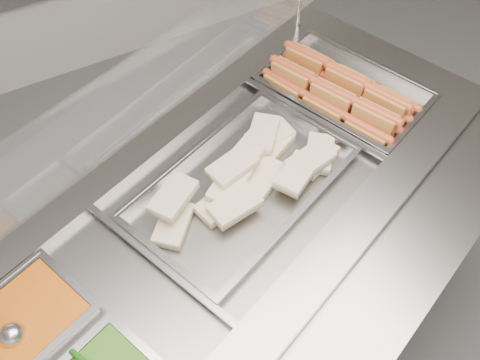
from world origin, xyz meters
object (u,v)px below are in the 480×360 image
steam_counter (231,266)px  pan_hotdogs (343,95)px  sneeze_guard (165,70)px  pan_wraps (242,188)px  ladle (11,334)px

steam_counter → pan_hotdogs: 0.82m
sneeze_guard → steam_counter: bearing=-69.0°
pan_wraps → ladle: 0.83m
sneeze_guard → ladle: 0.85m
steam_counter → pan_hotdogs: bearing=21.0°
pan_hotdogs → pan_wraps: bearing=-159.0°
steam_counter → pan_hotdogs: (0.64, 0.24, 0.45)m
ladle → steam_counter: bearing=10.2°
steam_counter → sneeze_guard: bearing=111.0°
pan_hotdogs → ladle: 1.44m
pan_wraps → ladle: size_ratio=4.17×
ladle → pan_wraps: bearing=11.0°
pan_hotdogs → ladle: bearing=-164.7°
steam_counter → pan_wraps: bearing=21.0°
steam_counter → pan_wraps: (0.06, 0.02, 0.46)m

